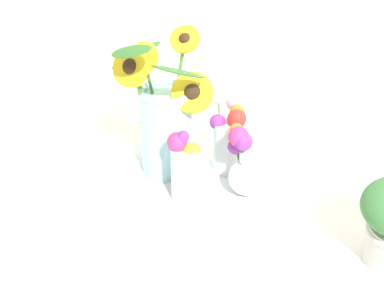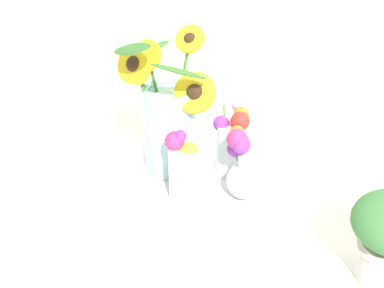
{
  "view_description": "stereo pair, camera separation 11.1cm",
  "coord_description": "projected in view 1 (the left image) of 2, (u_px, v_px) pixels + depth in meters",
  "views": [
    {
      "loc": [
        0.4,
        -0.77,
        0.68
      ],
      "look_at": [
        -0.02,
        0.1,
        0.13
      ],
      "focal_mm": 50.0,
      "sensor_mm": 36.0,
      "label": 1
    },
    {
      "loc": [
        0.5,
        -0.72,
        0.68
      ],
      "look_at": [
        -0.02,
        0.1,
        0.13
      ],
      "focal_mm": 50.0,
      "sensor_mm": 36.0,
      "label": 2
    }
  ],
  "objects": [
    {
      "name": "ground_plane",
      "position": [
        179.0,
        222.0,
        1.09
      ],
      "size": [
        6.0,
        6.0,
        0.0
      ],
      "primitive_type": "plane",
      "color": "silver"
    },
    {
      "name": "serving_tray",
      "position": [
        192.0,
        189.0,
        1.17
      ],
      "size": [
        0.5,
        0.5,
        0.02
      ],
      "color": "silver",
      "rests_on": "ground_plane"
    },
    {
      "name": "vase_small_center",
      "position": [
        188.0,
        168.0,
        1.09
      ],
      "size": [
        0.08,
        0.07,
        0.16
      ],
      "color": "white",
      "rests_on": "serving_tray"
    },
    {
      "name": "mason_jar_sunflowers",
      "position": [
        165.0,
        118.0,
        1.16
      ],
      "size": [
        0.25,
        0.23,
        0.33
      ],
      "color": "#9ED1D6",
      "rests_on": "serving_tray"
    },
    {
      "name": "vase_bulb_right",
      "position": [
        245.0,
        166.0,
        1.11
      ],
      "size": [
        0.09,
        0.08,
        0.16
      ],
      "color": "white",
      "rests_on": "serving_tray"
    },
    {
      "name": "vase_small_back",
      "position": [
        229.0,
        138.0,
        1.19
      ],
      "size": [
        0.09,
        0.09,
        0.17
      ],
      "color": "white",
      "rests_on": "serving_tray"
    }
  ]
}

